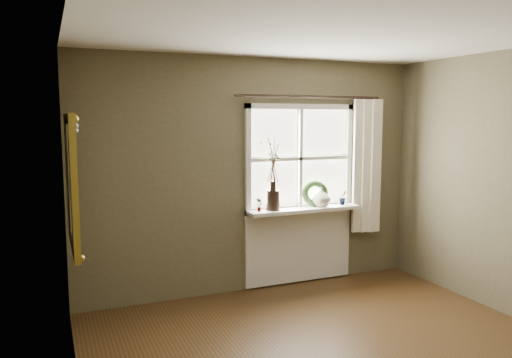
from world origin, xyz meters
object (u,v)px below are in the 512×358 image
object	(u,v)px
dark_jug	(273,200)
wreath	(315,196)
gilt_mirror	(71,182)
cream_vase	(321,197)

from	to	relation	value
dark_jug	wreath	size ratio (longest dim) A/B	0.74
wreath	gilt_mirror	xyz separation A→B (m)	(-2.68, -0.68, 0.38)
cream_vase	wreath	xyz separation A→B (m)	(-0.06, 0.04, 0.00)
dark_jug	wreath	distance (m)	0.56
dark_jug	gilt_mirror	bearing A→B (deg)	-163.11
cream_vase	gilt_mirror	xyz separation A→B (m)	(-2.74, -0.64, 0.38)
cream_vase	dark_jug	bearing A→B (deg)	180.00
cream_vase	wreath	bearing A→B (deg)	147.01
dark_jug	wreath	bearing A→B (deg)	4.09
wreath	gilt_mirror	bearing A→B (deg)	-143.49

